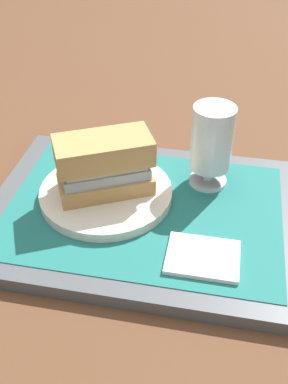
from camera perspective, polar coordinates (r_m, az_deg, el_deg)
name	(u,v)px	position (r m, az deg, el deg)	size (l,w,h in m)	color
ground_plane	(144,219)	(0.66, 0.00, -3.41)	(3.00, 3.00, 0.00)	brown
tray	(144,214)	(0.66, 0.00, -2.75)	(0.44, 0.32, 0.02)	#4C5156
placemat	(144,208)	(0.65, 0.00, -2.04)	(0.38, 0.27, 0.00)	#1E6B66
plate	(106,193)	(0.67, -4.70, -0.14)	(0.19, 0.19, 0.01)	silver
sandwich	(107,164)	(0.64, -4.63, 3.45)	(0.14, 0.12, 0.08)	tan
beer_glass	(211,144)	(0.67, 8.32, 5.87)	(0.06, 0.06, 0.12)	silver
napkin_folded	(203,257)	(0.58, 7.27, -7.97)	(0.09, 0.07, 0.01)	white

